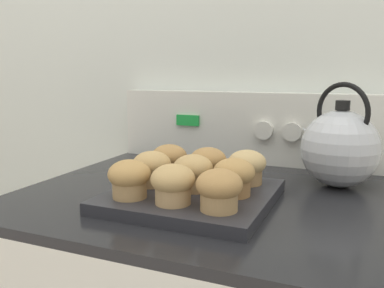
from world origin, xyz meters
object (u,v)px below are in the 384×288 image
(muffin_r0_c2, at_px, (219,189))
(muffin_r2_c2, at_px, (247,166))
(muffin_pan, at_px, (191,196))
(muffin_r2_c1, at_px, (207,163))
(muffin_r1_c0, at_px, (152,168))
(muffin_r1_c1, at_px, (191,172))
(tea_kettle, at_px, (340,147))
(muffin_r0_c0, at_px, (129,178))
(muffin_r0_c1, at_px, (172,183))
(muffin_r2_c0, at_px, (169,160))
(muffin_r1_c2, at_px, (234,176))

(muffin_r0_c2, height_order, muffin_r2_c2, same)
(muffin_pan, height_order, muffin_r2_c1, muffin_r2_c1)
(muffin_r1_c0, height_order, muffin_r1_c1, same)
(muffin_r1_c0, bearing_deg, muffin_pan, -0.69)
(muffin_pan, relative_size, muffin_r2_c2, 3.88)
(muffin_r0_c2, bearing_deg, tea_kettle, 62.10)
(muffin_r0_c0, height_order, muffin_r0_c2, same)
(muffin_r0_c0, height_order, muffin_r0_c1, same)
(muffin_r0_c0, relative_size, muffin_r2_c1, 1.00)
(muffin_r0_c2, bearing_deg, muffin_r2_c1, 117.11)
(muffin_r2_c1, bearing_deg, tea_kettle, 29.13)
(muffin_r2_c2, xyz_separation_m, tea_kettle, (0.16, 0.13, 0.03))
(muffin_pan, distance_m, muffin_r2_c0, 0.13)
(muffin_r0_c2, height_order, muffin_r1_c1, same)
(muffin_r1_c2, distance_m, muffin_r2_c2, 0.08)
(muffin_r2_c2, distance_m, tea_kettle, 0.21)
(muffin_r1_c0, height_order, muffin_r2_c2, same)
(muffin_r1_c0, xyz_separation_m, muffin_r1_c1, (0.08, 0.00, 0.00))
(muffin_r2_c1, bearing_deg, muffin_r0_c1, -89.54)
(muffin_r2_c0, xyz_separation_m, tea_kettle, (0.33, 0.14, 0.03))
(muffin_r1_c2, xyz_separation_m, muffin_r2_c1, (-0.08, 0.08, 0.00))
(muffin_r1_c2, bearing_deg, muffin_r2_c2, 89.47)
(muffin_r2_c1, bearing_deg, muffin_r1_c2, -44.03)
(muffin_r2_c1, bearing_deg, muffin_r1_c1, -91.19)
(muffin_r1_c1, bearing_deg, muffin_r0_c0, -133.24)
(muffin_r0_c1, relative_size, muffin_r1_c0, 1.00)
(muffin_r2_c0, bearing_deg, muffin_r2_c1, -0.36)
(muffin_r0_c2, bearing_deg, muffin_r2_c2, 90.61)
(muffin_r0_c2, relative_size, muffin_r1_c0, 1.00)
(muffin_r1_c2, relative_size, muffin_r2_c2, 1.00)
(muffin_r1_c2, bearing_deg, muffin_r2_c0, 154.33)
(muffin_r0_c0, distance_m, muffin_r1_c2, 0.18)
(muffin_pan, bearing_deg, muffin_r1_c1, 145.42)
(muffin_r2_c2, bearing_deg, muffin_r1_c1, -135.57)
(muffin_r0_c2, height_order, muffin_r1_c0, same)
(muffin_r2_c2, relative_size, tea_kettle, 0.34)
(muffin_r0_c0, relative_size, muffin_r2_c0, 1.00)
(muffin_r2_c0, bearing_deg, tea_kettle, 22.44)
(muffin_r0_c2, xyz_separation_m, muffin_r2_c1, (-0.09, 0.17, 0.00))
(muffin_r0_c0, bearing_deg, tea_kettle, 42.58)
(muffin_r2_c0, bearing_deg, muffin_r1_c2, -25.67)
(muffin_r1_c1, height_order, muffin_r2_c0, same)
(muffin_pan, distance_m, muffin_r2_c1, 0.09)
(muffin_r1_c2, bearing_deg, muffin_pan, -179.52)
(muffin_r0_c0, bearing_deg, muffin_r2_c1, 63.53)
(muffin_r0_c0, relative_size, muffin_r1_c0, 1.00)
(muffin_r1_c2, bearing_deg, muffin_r0_c0, -152.92)
(muffin_r2_c0, relative_size, tea_kettle, 0.34)
(muffin_r0_c1, xyz_separation_m, muffin_r0_c2, (0.08, -0.00, 0.00))
(muffin_pan, relative_size, muffin_r2_c0, 3.88)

